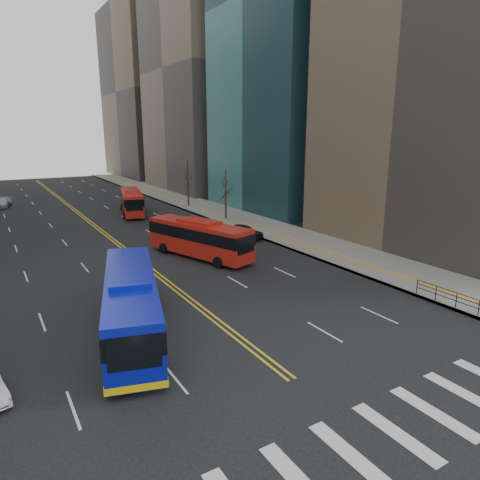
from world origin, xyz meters
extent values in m
plane|color=black|center=(0.00, 0.00, 0.00)|extent=(220.00, 220.00, 0.00)
cube|color=gray|center=(17.50, 45.00, 0.07)|extent=(7.00, 130.00, 0.15)
cube|color=silver|center=(-1.18, 0.00, 0.01)|extent=(0.70, 4.00, 0.01)
cube|color=silver|center=(1.18, 0.00, 0.01)|extent=(0.70, 4.00, 0.01)
cube|color=silver|center=(3.55, 0.00, 0.01)|extent=(0.70, 4.00, 0.01)
cube|color=silver|center=(5.91, 0.00, 0.01)|extent=(0.70, 4.00, 0.01)
cube|color=gold|center=(-0.20, 55.00, 0.01)|extent=(0.15, 100.00, 0.01)
cube|color=gold|center=(0.20, 55.00, 0.01)|extent=(0.15, 100.00, 0.01)
cube|color=#347175|center=(31.00, 44.00, 29.00)|extent=(20.00, 22.00, 58.00)
cube|color=#766452|center=(30.00, 71.00, 23.00)|extent=(20.00, 26.00, 46.00)
cube|color=brown|center=(29.00, 103.00, 21.00)|extent=(18.00, 30.00, 42.00)
cube|color=black|center=(14.30, 6.00, 1.15)|extent=(0.04, 6.00, 0.04)
cylinder|color=black|center=(14.30, 4.50, 0.65)|extent=(0.06, 0.06, 1.00)
cylinder|color=black|center=(14.30, 6.00, 0.65)|extent=(0.06, 0.06, 1.00)
cylinder|color=black|center=(14.30, 7.50, 0.65)|extent=(0.06, 0.06, 1.00)
cylinder|color=black|center=(14.30, 9.00, 0.65)|extent=(0.06, 0.06, 1.00)
cylinder|color=#32261E|center=(16.00, 40.00, 1.75)|extent=(0.28, 0.28, 3.50)
cylinder|color=#32261E|center=(16.00, 52.00, 1.88)|extent=(0.28, 0.28, 3.75)
cube|color=#0A14A2|center=(-4.97, 13.53, 1.91)|extent=(6.17, 13.24, 3.12)
cube|color=black|center=(-4.97, 13.53, 2.50)|extent=(6.23, 13.28, 1.11)
cube|color=#0A14A2|center=(-4.97, 13.53, 3.57)|extent=(3.33, 4.97, 0.40)
cube|color=yellow|center=(-4.97, 13.53, 0.55)|extent=(6.23, 13.28, 0.35)
cylinder|color=black|center=(-7.41, 9.90, 0.50)|extent=(0.56, 1.04, 1.00)
cylinder|color=black|center=(-4.81, 9.16, 0.50)|extent=(0.56, 1.04, 1.00)
cylinder|color=black|center=(-5.13, 17.90, 0.50)|extent=(0.56, 1.04, 1.00)
cylinder|color=black|center=(-2.52, 17.16, 0.50)|extent=(0.56, 1.04, 1.00)
cube|color=red|center=(5.18, 25.71, 1.81)|extent=(5.99, 11.45, 2.92)
cube|color=black|center=(5.18, 25.71, 2.37)|extent=(6.05, 11.49, 1.04)
cube|color=red|center=(5.18, 25.71, 3.37)|extent=(3.18, 4.37, 0.40)
cylinder|color=black|center=(5.11, 21.89, 0.50)|extent=(0.60, 1.04, 1.00)
cylinder|color=black|center=(7.53, 22.71, 0.50)|extent=(0.60, 1.04, 1.00)
cylinder|color=black|center=(2.83, 28.70, 0.50)|extent=(0.60, 1.04, 1.00)
cylinder|color=black|center=(5.25, 29.52, 0.50)|extent=(0.60, 1.04, 1.00)
cube|color=red|center=(6.47, 50.33, 1.79)|extent=(5.02, 11.36, 2.87)
cube|color=black|center=(6.47, 50.33, 2.35)|extent=(5.08, 11.39, 1.03)
cube|color=red|center=(6.47, 50.33, 3.32)|extent=(2.86, 4.24, 0.40)
cylinder|color=black|center=(4.43, 47.18, 0.50)|extent=(0.52, 1.04, 1.00)
cylinder|color=black|center=(6.87, 46.59, 0.50)|extent=(0.52, 1.04, 1.00)
cylinder|color=black|center=(6.07, 54.08, 0.50)|extent=(0.52, 1.04, 1.00)
cylinder|color=black|center=(8.52, 53.49, 0.50)|extent=(0.52, 1.04, 1.00)
imported|color=black|center=(12.50, 29.79, 0.78)|extent=(3.56, 4.94, 1.56)
imported|color=#ABABB0|center=(-8.99, 66.26, 0.68)|extent=(3.12, 5.01, 1.36)
imported|color=black|center=(9.76, 59.91, 0.59)|extent=(2.02, 4.27, 1.18)
camera|label=1|loc=(-11.38, -9.09, 11.36)|focal=32.00mm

